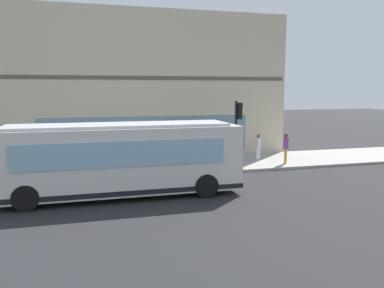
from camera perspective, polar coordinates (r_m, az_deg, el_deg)
The scene contains 11 objects.
ground at distance 17.64m, azimuth -2.46°, elevation -6.71°, with size 120.00×120.00×0.00m, color #262628.
sidewalk_curb at distance 22.49m, azimuth -5.41°, elevation -3.32°, with size 4.99×40.00×0.15m, color #9E9991.
building_corner at distance 27.73m, azimuth -7.65°, elevation 8.39°, with size 6.55×18.91×9.41m.
city_bus_nearside at distance 16.56m, azimuth -10.47°, elevation -2.31°, with size 2.64×10.05×3.07m.
traffic_light_near_corner at distance 21.57m, azimuth 6.75°, elevation 3.31°, with size 0.32×0.49×3.70m.
fire_hydrant at distance 23.39m, azimuth 0.99°, elevation -1.76°, with size 0.35×0.35×0.74m.
pedestrian_by_light_pole at distance 23.42m, azimuth 13.57°, elevation -0.26°, with size 0.32×0.32×1.81m.
pedestrian_near_hydrant at distance 24.40m, azimuth 9.67°, elevation -0.18°, with size 0.32×0.32×1.58m.
pedestrian_walking_along_curb at distance 23.01m, azimuth -8.58°, elevation -0.42°, with size 0.32×0.32×1.72m.
pedestrian_near_building_entrance at distance 24.25m, azimuth -25.26°, elevation -0.59°, with size 0.32×0.32×1.77m.
newspaper_vending_box at distance 23.07m, azimuth 3.22°, elevation -1.67°, with size 0.44×0.43×0.90m.
Camera 1 is at (-16.62, 3.84, 4.49)m, focal length 36.45 mm.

